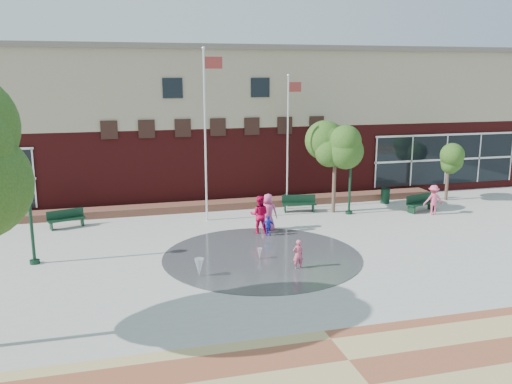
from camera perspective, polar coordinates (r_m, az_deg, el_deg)
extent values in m
plane|color=#666056|center=(20.37, 2.93, -9.52)|extent=(120.00, 120.00, 0.00)
cube|color=#A8A8A0|center=(23.97, 0.00, -6.07)|extent=(46.00, 18.00, 0.01)
cylinder|color=#383A3D|center=(23.06, 0.64, -6.83)|extent=(8.40, 8.40, 0.01)
cube|color=#541413|center=(36.35, -5.49, 3.89)|extent=(44.00, 10.00, 4.50)
cube|color=tan|center=(35.96, -5.64, 11.00)|extent=(44.00, 10.00, 4.50)
cube|color=slate|center=(35.98, -5.72, 14.66)|extent=(44.40, 10.40, 0.30)
cube|color=black|center=(37.31, 19.31, 3.25)|extent=(10.00, 0.12, 3.19)
cube|color=black|center=(30.65, -8.78, 10.76)|extent=(1.10, 0.10, 1.10)
cube|color=black|center=(31.58, 0.44, 10.95)|extent=(1.10, 0.10, 1.10)
cube|color=maroon|center=(31.09, -3.60, -1.77)|extent=(26.00, 1.20, 0.40)
cylinder|color=white|center=(27.85, -5.36, 5.70)|extent=(0.11, 0.11, 8.75)
sphere|color=white|center=(27.69, -5.56, 14.84)|extent=(0.17, 0.17, 0.17)
cube|color=#9E3430|center=(27.80, -4.54, 13.42)|extent=(0.96, 0.11, 0.59)
cylinder|color=white|center=(30.28, 3.34, 5.01)|extent=(0.10, 0.10, 7.43)
sphere|color=white|center=(30.03, 3.44, 12.15)|extent=(0.15, 0.15, 0.15)
cube|color=#9E3430|center=(30.28, 4.10, 10.97)|extent=(0.83, 0.26, 0.52)
cylinder|color=#11311F|center=(23.46, -22.61, -2.71)|extent=(0.13, 0.13, 3.74)
cylinder|color=#11311F|center=(23.96, -22.26, -6.83)|extent=(0.40, 0.40, 0.18)
sphere|color=white|center=(23.04, -23.04, 2.26)|extent=(0.44, 0.44, 0.44)
cylinder|color=#11311F|center=(29.88, 9.86, 1.10)|extent=(0.13, 0.13, 3.67)
cylinder|color=#11311F|center=(30.27, 9.74, -2.15)|extent=(0.39, 0.39, 0.17)
sphere|color=white|center=(29.56, 10.01, 4.97)|extent=(0.43, 0.43, 0.43)
cube|color=#11311F|center=(28.68, -19.31, -2.74)|extent=(1.89, 1.06, 0.06)
cube|color=#11311F|center=(28.83, -19.46, -2.19)|extent=(1.74, 0.63, 0.46)
cube|color=#11311F|center=(30.25, 4.56, -1.27)|extent=(1.95, 0.88, 0.06)
cube|color=#11311F|center=(30.41, 4.51, -0.72)|extent=(1.86, 0.42, 0.47)
cube|color=#11311F|center=(31.61, 17.06, -1.16)|extent=(2.01, 1.08, 0.06)
cube|color=#11311F|center=(31.70, 16.77, -0.64)|extent=(1.86, 0.62, 0.48)
cylinder|color=#11311F|center=(33.10, 13.44, -0.43)|extent=(0.53, 0.53, 0.88)
cylinder|color=black|center=(33.01, 13.48, 0.35)|extent=(0.57, 0.57, 0.05)
cylinder|color=#4E362C|center=(30.17, 8.21, 0.57)|extent=(0.20, 0.20, 2.96)
cylinder|color=#4E362C|center=(34.83, 19.46, 0.93)|extent=(0.19, 0.19, 2.19)
cone|color=white|center=(20.98, -5.98, -8.91)|extent=(0.36, 0.36, 0.71)
cone|color=white|center=(22.72, 0.39, -7.14)|extent=(0.21, 0.21, 0.47)
imported|color=#DF5474|center=(21.55, 4.45, -6.58)|extent=(0.47, 0.34, 1.22)
imported|color=#CF063D|center=(26.08, 0.36, -2.41)|extent=(1.09, 0.97, 1.87)
imported|color=#CF4F85|center=(26.57, 1.27, -2.15)|extent=(1.06, 0.89, 1.85)
imported|color=#1F2EC2|center=(25.71, 1.31, -3.61)|extent=(0.64, 0.44, 1.02)
imported|color=#E6517A|center=(31.05, 18.17, -0.81)|extent=(1.17, 0.80, 1.67)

